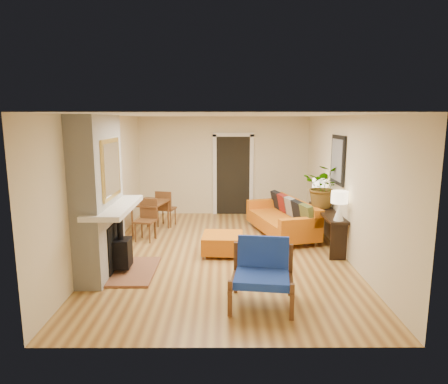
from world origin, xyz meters
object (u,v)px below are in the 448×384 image
at_px(dining_table, 153,208).
at_px(blue_chair, 262,269).
at_px(console_table, 327,218).
at_px(lamp_near, 339,202).
at_px(houseplant, 324,186).
at_px(lamp_far, 319,188).
at_px(ottoman, 223,243).
at_px(sofa, 285,218).

bearing_deg(dining_table, blue_chair, -58.76).
xyz_separation_m(blue_chair, console_table, (1.54, 2.51, 0.10)).
height_order(blue_chair, lamp_near, lamp_near).
bearing_deg(houseplant, blue_chair, -118.56).
distance_m(dining_table, houseplant, 3.75).
bearing_deg(console_table, lamp_far, 90.00).
bearing_deg(console_table, ottoman, -166.56).
relative_size(blue_chair, lamp_near, 1.77).
bearing_deg(houseplant, sofa, 144.04).
bearing_deg(dining_table, lamp_far, -3.45).
bearing_deg(dining_table, lamp_near, -25.49).
height_order(ottoman, houseplant, houseplant).
height_order(blue_chair, houseplant, houseplant).
relative_size(console_table, houseplant, 2.06).
xyz_separation_m(ottoman, blue_chair, (0.56, -2.01, 0.26)).
distance_m(blue_chair, console_table, 2.95).
bearing_deg(lamp_near, ottoman, 172.55).
xyz_separation_m(blue_chair, lamp_near, (1.54, 1.74, 0.58)).
height_order(dining_table, console_table, dining_table).
relative_size(sofa, houseplant, 2.55).
distance_m(sofa, ottoman, 1.91).
bearing_deg(console_table, lamp_near, -90.00).
relative_size(ottoman, console_table, 0.43).
bearing_deg(sofa, dining_table, 177.03).
relative_size(dining_table, lamp_near, 3.07).
height_order(lamp_far, houseplant, houseplant).
bearing_deg(houseplant, lamp_far, 88.72).
bearing_deg(ottoman, lamp_near, -7.45).
distance_m(dining_table, console_table, 3.78).
bearing_deg(houseplant, dining_table, 169.61).
relative_size(blue_chair, dining_table, 0.58).
distance_m(console_table, houseplant, 0.67).
xyz_separation_m(ottoman, lamp_far, (2.10, 1.25, 0.84)).
relative_size(dining_table, console_table, 0.90).
bearing_deg(dining_table, console_table, -14.82).
bearing_deg(lamp_near, dining_table, 154.51).
bearing_deg(console_table, blue_chair, -121.51).
xyz_separation_m(sofa, lamp_near, (0.72, -1.59, 0.70)).
height_order(sofa, dining_table, dining_table).
bearing_deg(blue_chair, lamp_far, 64.70).
bearing_deg(sofa, lamp_far, -5.39).
bearing_deg(sofa, console_table, -48.48).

